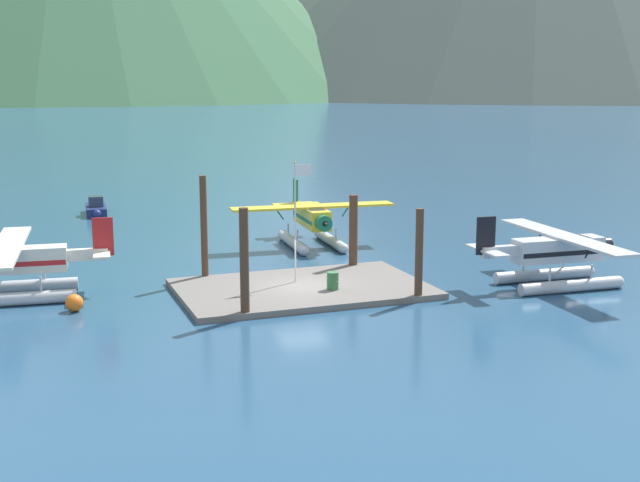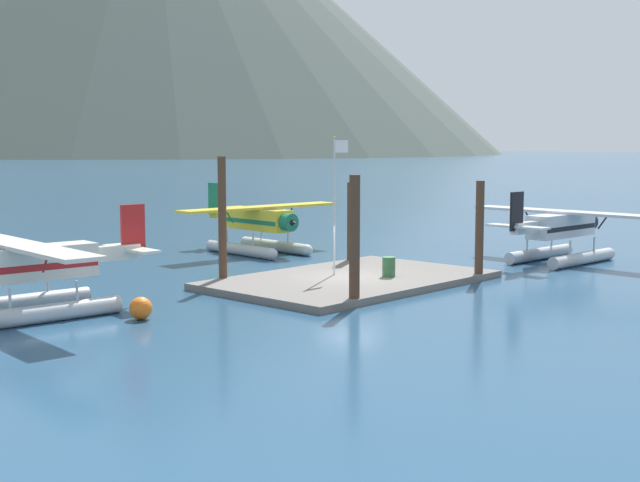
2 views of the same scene
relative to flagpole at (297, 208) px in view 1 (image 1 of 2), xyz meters
name	(u,v)px [view 1 (image 1 of 2)]	position (x,y,z in m)	size (l,w,h in m)	color
ground_plane	(302,292)	(-0.09, -0.94, -4.14)	(1200.00, 1200.00, 0.00)	navy
dock_platform	(302,289)	(-0.09, -0.94, -3.99)	(12.33, 7.87, 0.30)	#66605B
piling_near_left	(244,264)	(-4.03, -4.56, -1.64)	(0.41, 0.41, 4.99)	#4C3323
piling_near_right	(419,255)	(4.55, -4.59, -1.88)	(0.38, 0.38, 4.51)	#4C3323
piling_far_left	(204,229)	(-4.16, 2.93, -1.33)	(0.36, 0.36, 5.61)	#4C3323
piling_far_right	(353,233)	(4.19, 2.71, -2.02)	(0.48, 0.48, 4.23)	#4C3323
flagpole	(297,208)	(0.00, 0.00, 0.00)	(0.95, 0.10, 6.18)	silver
fuel_drum	(333,281)	(1.08, -2.16, -3.40)	(0.62, 0.62, 0.88)	#33663D
mooring_buoy	(74,303)	(-11.10, -0.75, -3.73)	(0.81, 0.81, 0.81)	orange
seaplane_silver_stbd_aft	(558,256)	(12.58, -4.45, -2.56)	(7.98, 10.46, 3.84)	#B7BABF
seaplane_cream_port_fwd	(15,267)	(-13.56, 2.51, -2.56)	(7.96, 10.49, 3.84)	#B7BABF
seaplane_yellow_bow_right	(312,222)	(4.29, 9.79, -2.56)	(10.48, 7.97, 3.84)	#B7BABF
boat_navy_open_north	(96,209)	(-7.33, 27.52, -3.65)	(1.78, 4.89, 1.50)	navy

